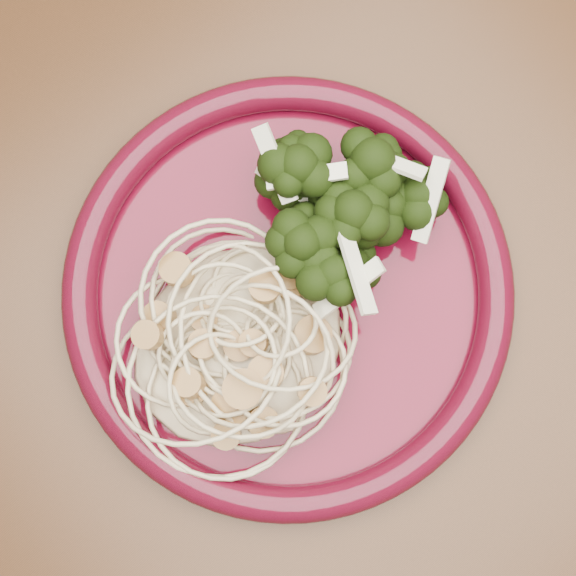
% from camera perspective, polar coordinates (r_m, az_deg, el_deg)
% --- Properties ---
extents(dining_table, '(1.20, 0.80, 0.75)m').
position_cam_1_polar(dining_table, '(0.60, 1.72, 0.89)').
color(dining_table, '#472814').
rests_on(dining_table, ground).
extents(dinner_plate, '(0.32, 0.32, 0.02)m').
position_cam_1_polar(dinner_plate, '(0.49, 0.00, -0.20)').
color(dinner_plate, '#500617').
rests_on(dinner_plate, dining_table).
extents(spaghetti_pile, '(0.15, 0.13, 0.03)m').
position_cam_1_polar(spaghetti_pile, '(0.47, -3.67, -3.94)').
color(spaghetti_pile, beige).
rests_on(spaghetti_pile, dinner_plate).
extents(scallop_cluster, '(0.13, 0.13, 0.04)m').
position_cam_1_polar(scallop_cluster, '(0.44, -3.95, -3.50)').
color(scallop_cluster, '#AE7E3C').
rests_on(scallop_cluster, spaghetti_pile).
extents(broccoli_pile, '(0.11, 0.15, 0.05)m').
position_cam_1_polar(broccoli_pile, '(0.48, 4.46, 5.01)').
color(broccoli_pile, black).
rests_on(broccoli_pile, dinner_plate).
extents(onion_garnish, '(0.07, 0.10, 0.05)m').
position_cam_1_polar(onion_garnish, '(0.45, 4.76, 6.00)').
color(onion_garnish, '#E9E8C3').
rests_on(onion_garnish, broccoli_pile).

